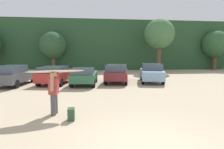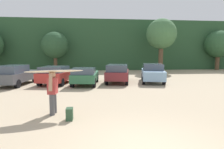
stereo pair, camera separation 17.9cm
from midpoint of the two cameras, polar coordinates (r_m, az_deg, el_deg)
The scene contains 12 objects.
hillside_ridge at distance 33.85m, azimuth -3.60°, elevation 8.29°, with size 108.00×12.00×7.29m, color #284C2D.
tree_left at distance 26.92m, azimuth -16.30°, elevation 8.27°, with size 3.51×3.51×5.29m.
tree_center_right at distance 26.35m, azimuth 14.56°, elevation 11.39°, with size 3.90×3.90×6.90m.
tree_right at distance 32.85m, azimuth 29.02°, elevation 7.81°, with size 3.95×3.95×5.78m.
parked_car_dark_gray at distance 16.57m, azimuth -26.31°, elevation -0.06°, with size 2.30×4.57×1.56m.
parked_car_red at distance 16.11m, azimuth -15.80°, elevation 0.05°, with size 2.65×4.24×1.43m.
parked_car_forest_green at distance 15.11m, azimuth -7.58°, elevation -0.32°, with size 2.17×4.11×1.37m.
parked_car_maroon at distance 16.17m, azimuth 1.98°, elevation 0.51°, with size 2.54×4.37×1.53m.
parked_car_sky_blue at distance 16.75m, azimuth 12.19°, elevation 0.53°, with size 2.58×4.26×1.57m.
person_adult at distance 8.09m, azimuth -16.50°, elevation -4.40°, with size 0.36×0.74×1.75m.
surfboard_cream at distance 8.01m, azimuth -15.99°, elevation 0.93°, with size 2.35×1.06×0.19m.
backpack_dropped at distance 7.40m, azimuth -11.75°, elevation -11.36°, with size 0.24×0.34×0.45m.
Camera 2 is at (-1.41, -4.55, 2.45)m, focal length 30.97 mm.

